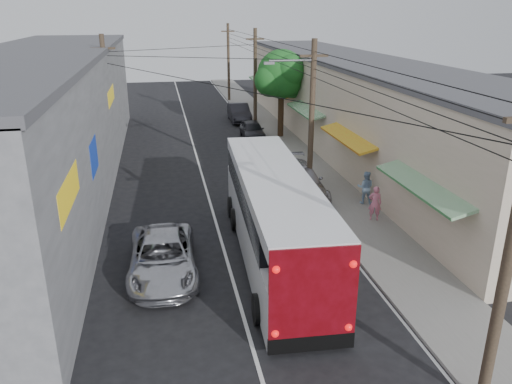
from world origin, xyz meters
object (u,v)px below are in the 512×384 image
(pedestrian_near, at_px, (375,203))
(parked_car_far, at_px, (239,113))
(parked_car_mid, at_px, (252,130))
(parked_suv, at_px, (297,181))
(jeepney, at_px, (163,257))
(pedestrian_far, at_px, (365,187))
(coach_bus, at_px, (274,216))

(pedestrian_near, bearing_deg, parked_car_far, -59.61)
(parked_car_mid, bearing_deg, parked_suv, -89.08)
(jeepney, height_order, pedestrian_near, pedestrian_near)
(jeepney, bearing_deg, parked_car_far, 75.86)
(pedestrian_far, bearing_deg, parked_car_mid, -55.06)
(pedestrian_far, bearing_deg, pedestrian_near, 102.49)
(jeepney, height_order, parked_suv, parked_suv)
(parked_car_far, bearing_deg, parked_suv, -89.53)
(pedestrian_near, distance_m, pedestrian_far, 2.12)
(jeepney, relative_size, pedestrian_far, 3.16)
(pedestrian_near, bearing_deg, parked_suv, -32.44)
(jeepney, distance_m, parked_car_far, 27.27)
(parked_suv, xyz_separation_m, parked_car_far, (0.00, 19.30, -0.08))
(parked_suv, relative_size, parked_car_mid, 1.47)
(parked_suv, distance_m, parked_car_far, 19.30)
(pedestrian_far, bearing_deg, jeepney, 50.82)
(coach_bus, height_order, pedestrian_far, coach_bus)
(parked_suv, relative_size, pedestrian_near, 3.57)
(pedestrian_near, bearing_deg, pedestrian_far, -76.93)
(parked_car_far, bearing_deg, jeepney, -104.53)
(jeepney, bearing_deg, pedestrian_near, 18.81)
(coach_bus, bearing_deg, pedestrian_near, 28.44)
(parked_car_far, bearing_deg, pedestrian_near, -83.15)
(jeepney, relative_size, parked_car_far, 1.12)
(jeepney, height_order, parked_car_far, parked_car_far)
(jeepney, bearing_deg, pedestrian_far, 28.26)
(coach_bus, bearing_deg, pedestrian_far, 41.77)
(parked_suv, bearing_deg, coach_bus, -111.15)
(pedestrian_near, bearing_deg, coach_bus, 49.67)
(pedestrian_near, bearing_deg, jeepney, 41.95)
(coach_bus, xyz_separation_m, pedestrian_near, (5.35, 2.57, -0.86))
(jeepney, height_order, pedestrian_far, pedestrian_far)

